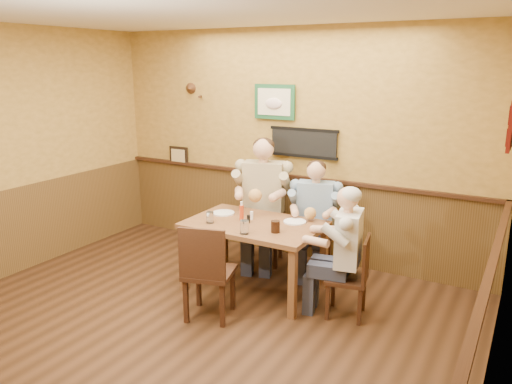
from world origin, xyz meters
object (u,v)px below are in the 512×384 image
(diner_blue_polo, at_px, (315,223))
(diner_white_elder, at_px, (348,260))
(chair_right_end, at_px, (347,276))
(dining_table, at_px, (254,231))
(diner_tan_shirt, at_px, (264,208))
(hot_sauce_bottle, at_px, (242,212))
(water_glass_mid, at_px, (244,227))
(chair_near_side, at_px, (209,270))
(pepper_shaker, at_px, (249,219))
(chair_back_right, at_px, (314,238))
(water_glass_left, at_px, (210,217))
(chair_back_left, at_px, (264,224))
(salt_shaker, at_px, (252,216))
(cola_tumbler, at_px, (275,227))

(diner_blue_polo, bearing_deg, diner_white_elder, -64.84)
(chair_right_end, bearing_deg, dining_table, -104.68)
(diner_tan_shirt, bearing_deg, hot_sauce_bottle, -97.55)
(water_glass_mid, bearing_deg, chair_near_side, -112.77)
(pepper_shaker, bearing_deg, chair_back_right, 60.64)
(chair_back_right, distance_m, water_glass_left, 1.31)
(water_glass_mid, bearing_deg, dining_table, 104.52)
(chair_back_left, relative_size, hot_sauce_bottle, 5.15)
(water_glass_left, relative_size, hot_sauce_bottle, 0.63)
(diner_blue_polo, bearing_deg, salt_shaker, -140.24)
(water_glass_mid, relative_size, cola_tumbler, 1.14)
(dining_table, xyz_separation_m, hot_sauce_bottle, (-0.15, -0.00, 0.19))
(diner_blue_polo, height_order, hot_sauce_bottle, diner_blue_polo)
(water_glass_left, bearing_deg, cola_tumbler, 5.43)
(diner_white_elder, xyz_separation_m, water_glass_mid, (-0.97, -0.27, 0.24))
(diner_tan_shirt, height_order, pepper_shaker, diner_tan_shirt)
(dining_table, distance_m, pepper_shaker, 0.15)
(chair_back_right, height_order, chair_right_end, chair_back_right)
(water_glass_mid, bearing_deg, salt_shaker, 111.35)
(chair_near_side, xyz_separation_m, pepper_shaker, (0.02, 0.70, 0.32))
(dining_table, bearing_deg, pepper_shaker, -144.54)
(water_glass_left, relative_size, pepper_shaker, 1.40)
(diner_tan_shirt, bearing_deg, water_glass_mid, -88.20)
(diner_tan_shirt, distance_m, salt_shaker, 0.66)
(hot_sauce_bottle, bearing_deg, chair_back_left, 99.66)
(water_glass_left, height_order, hot_sauce_bottle, hot_sauce_bottle)
(dining_table, relative_size, chair_right_end, 1.74)
(diner_white_elder, bearing_deg, chair_near_side, -70.41)
(chair_back_left, xyz_separation_m, chair_back_right, (0.66, 0.03, -0.07))
(dining_table, xyz_separation_m, water_glass_mid, (0.09, -0.35, 0.16))
(chair_back_right, height_order, pepper_shaker, same)
(diner_white_elder, relative_size, hot_sauce_bottle, 6.12)
(diner_blue_polo, height_order, water_glass_left, diner_blue_polo)
(chair_near_side, xyz_separation_m, cola_tumbler, (0.41, 0.57, 0.33))
(chair_back_right, bearing_deg, pepper_shaker, -134.22)
(diner_white_elder, distance_m, salt_shaker, 1.17)
(dining_table, relative_size, pepper_shaker, 16.56)
(diner_white_elder, bearing_deg, pepper_shaker, -102.71)
(diner_blue_polo, bearing_deg, chair_back_right, 0.00)
(diner_tan_shirt, distance_m, hot_sauce_bottle, 0.73)
(dining_table, height_order, pepper_shaker, pepper_shaker)
(dining_table, xyz_separation_m, diner_blue_polo, (0.38, 0.73, -0.06))
(chair_back_left, distance_m, chair_near_side, 1.45)
(chair_back_left, bearing_deg, water_glass_left, -114.86)
(chair_back_left, distance_m, pepper_shaker, 0.83)
(chair_back_left, height_order, pepper_shaker, chair_back_left)
(chair_right_end, bearing_deg, pepper_shaker, -102.71)
(chair_back_right, xyz_separation_m, diner_white_elder, (0.68, -0.81, 0.16))
(water_glass_mid, height_order, cola_tumbler, water_glass_mid)
(chair_near_side, bearing_deg, dining_table, -111.98)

